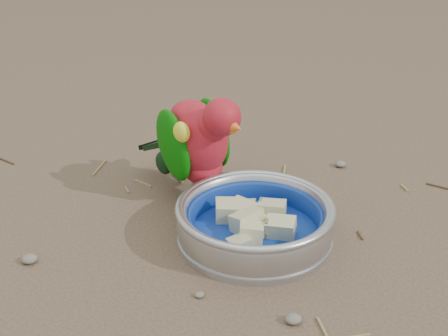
{
  "coord_description": "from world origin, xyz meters",
  "views": [
    {
      "loc": [
        -0.07,
        -0.69,
        0.51
      ],
      "look_at": [
        0.06,
        0.18,
        0.08
      ],
      "focal_mm": 50.0,
      "sensor_mm": 36.0,
      "label": 1
    }
  ],
  "objects": [
    {
      "name": "ground",
      "position": [
        0.0,
        0.0,
        0.0
      ],
      "size": [
        60.0,
        60.0,
        0.0
      ],
      "primitive_type": "plane",
      "color": "brown"
    },
    {
      "name": "food_bowl",
      "position": [
        0.09,
        0.09,
        0.01
      ],
      "size": [
        0.23,
        0.23,
        0.02
      ],
      "primitive_type": "cylinder",
      "color": "#B2B2BA",
      "rests_on": "ground"
    },
    {
      "name": "fruit_wedges",
      "position": [
        0.09,
        0.09,
        0.03
      ],
      "size": [
        0.14,
        0.14,
        0.03
      ],
      "primitive_type": null,
      "color": "#C9C18F",
      "rests_on": "food_bowl"
    },
    {
      "name": "ground_debris",
      "position": [
        -0.01,
        0.08,
        0.0
      ],
      "size": [
        0.9,
        0.8,
        0.01
      ],
      "primitive_type": null,
      "color": "olive",
      "rests_on": "ground"
    },
    {
      "name": "bowl_wall",
      "position": [
        0.09,
        0.09,
        0.04
      ],
      "size": [
        0.23,
        0.23,
        0.04
      ],
      "primitive_type": null,
      "color": "#B2B2BA",
      "rests_on": "food_bowl"
    },
    {
      "name": "lory_parrot",
      "position": [
        0.02,
        0.23,
        0.09
      ],
      "size": [
        0.21,
        0.25,
        0.19
      ],
      "primitive_type": null,
      "rotation": [
        0.0,
        0.0,
        -2.59
      ],
      "color": "#AC1724",
      "rests_on": "ground"
    }
  ]
}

